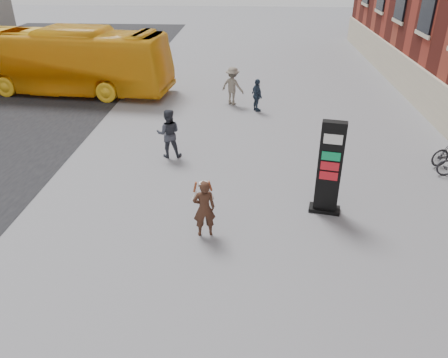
# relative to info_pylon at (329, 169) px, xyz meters

# --- Properties ---
(ground) EXTENTS (100.00, 100.00, 0.00)m
(ground) POSITION_rel_info_pylon_xyz_m (-3.73, -1.26, -1.37)
(ground) COLOR #9E9EA3
(info_pylon) EXTENTS (0.95, 0.61, 2.74)m
(info_pylon) POSITION_rel_info_pylon_xyz_m (0.00, 0.00, 0.00)
(info_pylon) COLOR black
(info_pylon) RESTS_ON ground
(woman) EXTENTS (0.70, 0.66, 1.61)m
(woman) POSITION_rel_info_pylon_xyz_m (-3.35, -1.37, -0.54)
(woman) COLOR #341D14
(woman) RESTS_ON ground
(bus) EXTENTS (12.03, 4.05, 3.29)m
(bus) POSITION_rel_info_pylon_xyz_m (-12.19, 11.00, 0.27)
(bus) COLOR yellow
(bus) RESTS_ON road
(pedestrian_a) EXTENTS (0.93, 0.76, 1.78)m
(pedestrian_a) POSITION_rel_info_pylon_xyz_m (-5.11, 3.43, -0.48)
(pedestrian_a) COLOR #343740
(pedestrian_a) RESTS_ON ground
(pedestrian_b) EXTENTS (1.33, 1.12, 1.79)m
(pedestrian_b) POSITION_rel_info_pylon_xyz_m (-3.09, 9.57, -0.48)
(pedestrian_b) COLOR slate
(pedestrian_b) RESTS_ON ground
(pedestrian_c) EXTENTS (0.72, 0.95, 1.50)m
(pedestrian_c) POSITION_rel_info_pylon_xyz_m (-1.92, 8.60, -0.62)
(pedestrian_c) COLOR #273548
(pedestrian_c) RESTS_ON ground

